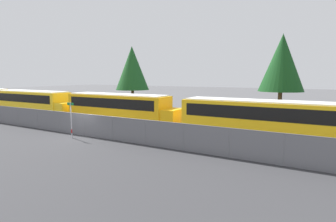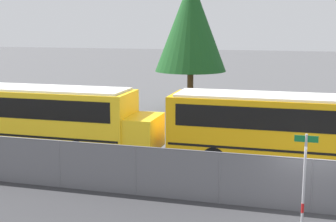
{
  "view_description": "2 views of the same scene",
  "coord_description": "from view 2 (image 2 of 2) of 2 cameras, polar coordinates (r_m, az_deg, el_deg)",
  "views": [
    {
      "loc": [
        16.42,
        -15.22,
        4.9
      ],
      "look_at": [
        5.32,
        4.7,
        1.87
      ],
      "focal_mm": 28.0,
      "sensor_mm": 36.0,
      "label": 1
    },
    {
      "loc": [
        -0.64,
        -15.27,
        6.1
      ],
      "look_at": [
        -6.21,
        4.82,
        2.25
      ],
      "focal_mm": 50.0,
      "sensor_mm": 36.0,
      "label": 2
    }
  ],
  "objects": [
    {
      "name": "ground_plane",
      "position": [
        16.46,
        16.95,
        -11.76
      ],
      "size": [
        200.0,
        200.0,
        0.0
      ],
      "primitive_type": "plane",
      "color": "#4C4C4F"
    },
    {
      "name": "fence",
      "position": [
        16.13,
        17.13,
        -8.66
      ],
      "size": [
        103.47,
        0.07,
        1.85
      ],
      "color": "#9EA0A5",
      "rests_on": "ground_plane"
    },
    {
      "name": "school_bus_2",
      "position": [
        23.57,
        -16.7,
        -0.24
      ],
      "size": [
        12.45,
        2.55,
        3.18
      ],
      "color": "yellow",
      "rests_on": "ground_plane"
    },
    {
      "name": "school_bus_3",
      "position": [
        20.5,
        16.43,
        -1.79
      ],
      "size": [
        12.45,
        2.55,
        3.18
      ],
      "color": "#EDA80F",
      "rests_on": "ground_plane"
    },
    {
      "name": "street_sign",
      "position": [
        14.93,
        16.27,
        -7.77
      ],
      "size": [
        0.7,
        0.09,
        2.89
      ],
      "color": "#B7B7BC",
      "rests_on": "ground_plane"
    },
    {
      "name": "tree_0",
      "position": [
        33.51,
        2.8,
        10.48
      ],
      "size": [
        5.06,
        5.06,
        9.42
      ],
      "color": "#51381E",
      "rests_on": "ground_plane"
    }
  ]
}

